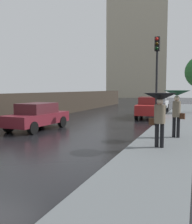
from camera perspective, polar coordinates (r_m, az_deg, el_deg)
ground at (r=9.91m, az=-19.61°, el=-8.07°), size 120.00×120.00×0.00m
sidewalk_strip at (r=7.76m, az=11.28°, el=-10.97°), size 2.20×60.00×0.14m
car_red_near_kerb at (r=20.51m, az=11.16°, el=0.99°), size 2.01×4.42×1.55m
car_silver_mid_road at (r=26.70m, az=12.93°, el=1.71°), size 1.86×4.38×1.39m
car_maroon_far_ahead at (r=14.72m, az=-12.32°, el=-0.83°), size 1.91×4.13×1.41m
pedestrian_with_umbrella_near at (r=9.58m, az=13.30°, el=1.80°), size 1.14×1.14×1.89m
pedestrian_with_umbrella_far at (r=11.76m, az=16.64°, el=2.48°), size 1.06×1.06×1.97m
traffic_light at (r=15.26m, az=12.67°, el=9.56°), size 0.26×0.39×4.81m
distant_tower at (r=67.12m, az=8.48°, el=13.47°), size 14.65×9.44×30.11m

